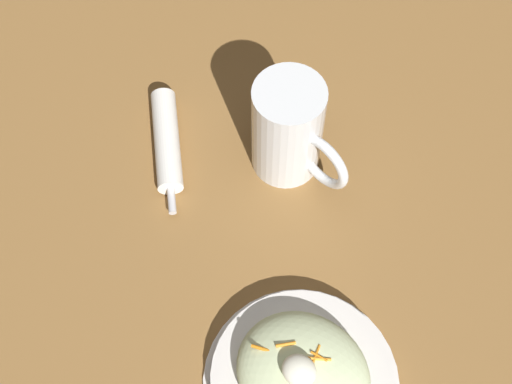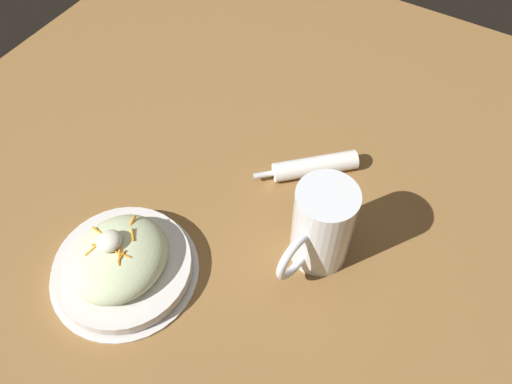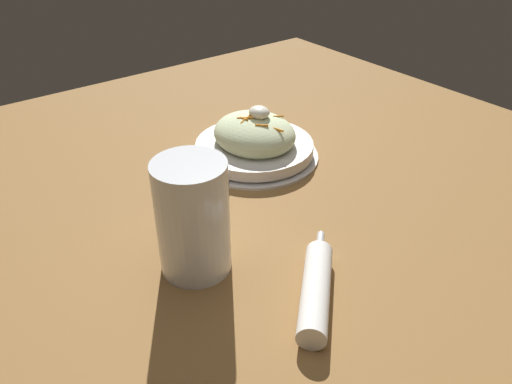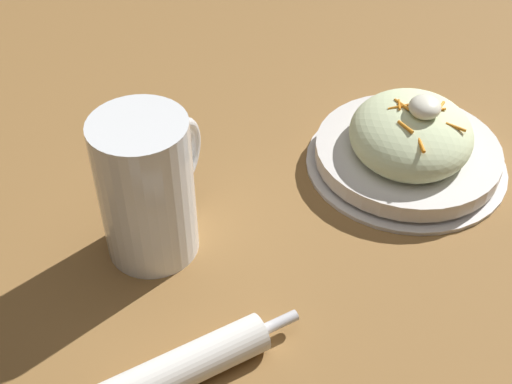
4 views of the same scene
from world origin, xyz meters
The scene contains 4 objects.
ground_plane centered at (0.00, 0.00, 0.00)m, with size 1.43×1.43×0.00m, color olive.
salad_plate centered at (0.19, -0.15, 0.03)m, with size 0.23×0.23×0.10m.
beer_mug centered at (0.01, 0.09, 0.07)m, with size 0.15×0.09×0.15m.
napkin_roll centered at (-0.14, 0.01, 0.02)m, with size 0.14×0.15×0.03m.
Camera 2 is at (0.41, 0.21, 0.72)m, focal length 35.82 mm.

